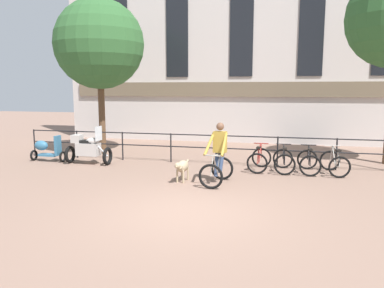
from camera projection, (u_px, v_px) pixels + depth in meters
ground_plane at (185, 211)px, 8.11m from camera, size 60.00×60.00×0.00m
canal_railing at (222, 145)px, 13.01m from camera, size 15.05×0.05×1.05m
building_facade at (243, 19)px, 17.81m from camera, size 18.00×0.72×11.88m
cyclist_with_bike at (218, 156)px, 10.45m from camera, size 0.81×1.24×1.70m
dog at (182, 167)px, 10.66m from camera, size 0.35×0.96×0.62m
parked_motorcycle at (88, 148)px, 13.13m from camera, size 1.58×0.63×1.35m
parked_bicycle_near_lamp at (259, 160)px, 12.13m from camera, size 0.74×1.16×0.86m
parked_bicycle_mid_left at (284, 161)px, 11.95m from camera, size 0.72×1.14×0.86m
parked_bicycle_mid_right at (309, 162)px, 11.78m from camera, size 0.69×1.13×0.86m
parked_bicycle_far_end at (335, 163)px, 11.60m from camera, size 0.82×1.20×0.86m
parked_scooter at (47, 149)px, 13.63m from camera, size 1.28×0.41×0.96m
tree_canalside_left at (99, 44)px, 14.74m from camera, size 3.53×3.53×6.14m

